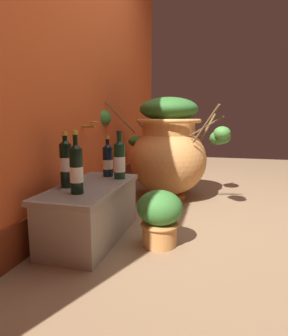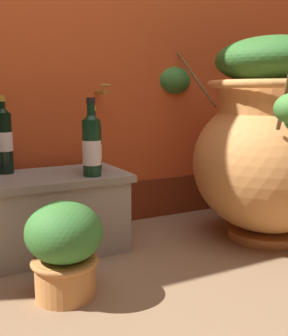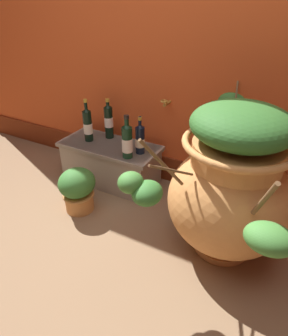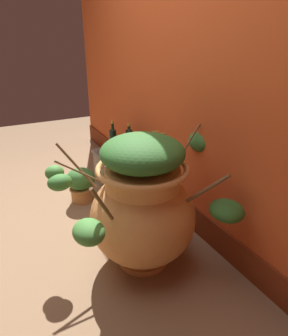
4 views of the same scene
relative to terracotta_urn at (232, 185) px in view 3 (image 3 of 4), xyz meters
The scene contains 9 objects.
ground_plane 0.92m from the terracotta_urn, 135.35° to the right, with size 7.00×7.00×0.00m, color #896B4C.
back_wall 1.19m from the terracotta_urn, 131.76° to the left, with size 4.40×0.33×2.60m.
terracotta_urn is the anchor object (origin of this frame).
stone_ledge 1.10m from the terracotta_urn, 163.99° to the left, with size 0.80×0.37×0.34m.
wine_bottle_left 0.82m from the terracotta_urn, 166.66° to the left, with size 0.08×0.08×0.32m.
wine_bottle_middle 0.80m from the terracotta_urn, 158.70° to the left, with size 0.07×0.07×0.29m.
wine_bottle_right 1.18m from the terracotta_urn, 159.59° to the left, with size 0.07×0.07×0.33m.
wine_bottle_back 1.25m from the terracotta_urn, 166.89° to the left, with size 0.07×0.07×0.34m.
potted_shrub 1.06m from the terracotta_urn, behind, with size 0.26×0.27×0.33m.
Camera 3 is at (0.79, -0.87, 1.38)m, focal length 31.64 mm.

